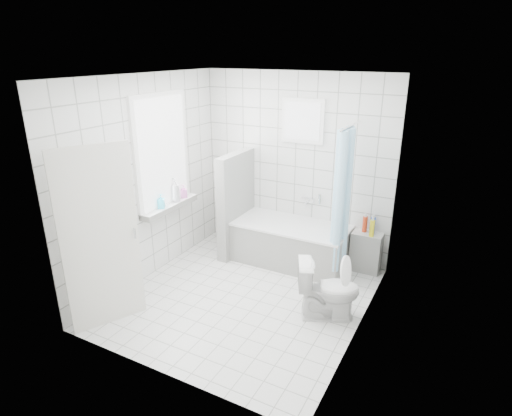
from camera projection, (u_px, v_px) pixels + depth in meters
The scene contains 19 objects.
ground at pixel (244, 297), 5.25m from camera, with size 3.00×3.00×0.00m, color white.
ceiling at pixel (241, 76), 4.34m from camera, with size 3.00×3.00×0.00m, color white.
wall_back at pixel (295, 167), 6.04m from camera, with size 2.80×0.02×2.60m, color white.
wall_front at pixel (154, 249), 3.56m from camera, with size 2.80×0.02×2.60m, color white.
wall_left at pixel (147, 180), 5.41m from camera, with size 0.02×3.00×2.60m, color white.
wall_right at pixel (367, 219), 4.18m from camera, with size 0.02×3.00×2.60m, color white.
window_left at pixel (163, 153), 5.54m from camera, with size 0.01×0.90×1.40m, color white.
window_back at pixel (302, 121), 5.73m from camera, with size 0.50×0.01×0.50m, color white.
window_sill at pixel (170, 207), 5.77m from camera, with size 0.18×1.02×0.08m, color white.
door at pixel (100, 240), 4.44m from camera, with size 0.04×0.80×2.00m, color silver.
bathtub at pixel (291, 243), 6.02m from camera, with size 1.58×0.77×0.58m.
partition_wall at pixel (236, 204), 6.20m from camera, with size 0.15×0.85×1.50m, color white.
tiled_ledge at pixel (366, 252), 5.80m from camera, with size 0.40×0.24×0.55m, color white.
toilet at pixel (328, 290), 4.76m from camera, with size 0.39×0.68×0.69m, color white.
curtain_rod at pixel (351, 126), 5.08m from camera, with size 0.02×0.02×0.80m, color silver.
shower_curtain at pixel (342, 200), 5.29m from camera, with size 0.14×0.48×1.78m, color #51B9EE, non-canonical shape.
tub_faucet at pixel (308, 200), 6.06m from camera, with size 0.18×0.06×0.06m, color silver.
sill_bottles at pixel (174, 192), 5.79m from camera, with size 0.16×0.61×0.33m.
ledge_bottles at pixel (370, 226), 5.65m from camera, with size 0.18×0.17×0.23m.
Camera 1 is at (2.26, -3.94, 2.86)m, focal length 30.00 mm.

